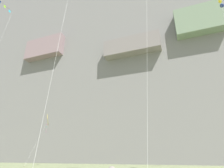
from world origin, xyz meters
name	(u,v)px	position (x,y,z in m)	size (l,w,h in m)	color
cliff_face	(141,50)	(-0.02, 60.70, 39.15)	(180.00, 32.43, 78.34)	slate
kite_windsock_upper_mid	(220,2)	(18.54, 28.79, 24.65)	(3.00, 4.06, 25.12)	navy
kite_diamond_low_center	(47,121)	(-16.84, 33.89, 8.80)	(1.51, 6.01, 10.16)	yellow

